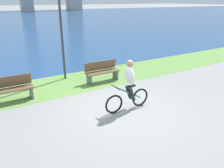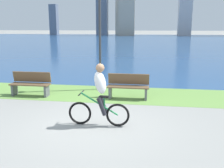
{
  "view_description": "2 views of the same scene",
  "coord_description": "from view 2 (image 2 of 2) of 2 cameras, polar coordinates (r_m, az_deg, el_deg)",
  "views": [
    {
      "loc": [
        -3.56,
        -5.32,
        3.37
      ],
      "look_at": [
        -0.22,
        0.3,
        0.85
      ],
      "focal_mm": 35.19,
      "sensor_mm": 36.0,
      "label": 1
    },
    {
      "loc": [
        1.49,
        -6.43,
        2.59
      ],
      "look_at": [
        0.47,
        0.28,
        1.07
      ],
      "focal_mm": 41.49,
      "sensor_mm": 36.0,
      "label": 2
    }
  ],
  "objects": [
    {
      "name": "bay_water_surface",
      "position": [
        46.84,
        6.85,
        9.39
      ],
      "size": [
        300.0,
        71.66,
        0.0
      ],
      "primitive_type": "cube",
      "color": "navy",
      "rests_on": "ground"
    },
    {
      "name": "lamppost_tall",
      "position": [
        10.54,
        -2.7,
        12.81
      ],
      "size": [
        0.28,
        0.28,
        4.03
      ],
      "color": "#38383D",
      "rests_on": "ground"
    },
    {
      "name": "grass_strip_bayside",
      "position": [
        10.1,
        -0.16,
        -2.21
      ],
      "size": [
        120.0,
        2.54,
        0.01
      ],
      "primitive_type": "cube",
      "color": "#6B9947",
      "rests_on": "ground"
    },
    {
      "name": "bench_far_along_path",
      "position": [
        10.27,
        -17.48,
        0.01
      ],
      "size": [
        1.5,
        0.47,
        0.9
      ],
      "color": "brown",
      "rests_on": "ground"
    },
    {
      "name": "bench_near_path",
      "position": [
        9.41,
        3.58,
        -0.54
      ],
      "size": [
        1.5,
        0.47,
        0.9
      ],
      "color": "brown",
      "rests_on": "ground"
    },
    {
      "name": "cyclist_lead",
      "position": [
        6.75,
        -2.7,
        -2.48
      ],
      "size": [
        1.65,
        0.52,
        1.66
      ],
      "color": "black",
      "rests_on": "ground"
    },
    {
      "name": "ground_plane",
      "position": [
        7.09,
        -4.16,
        -8.83
      ],
      "size": [
        300.0,
        300.0,
        0.0
      ],
      "primitive_type": "plane",
      "color": "gray"
    }
  ]
}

